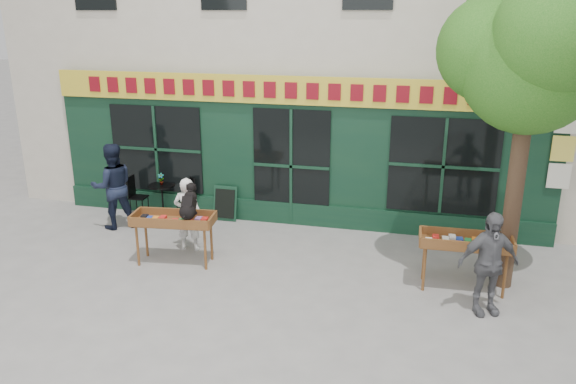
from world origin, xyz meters
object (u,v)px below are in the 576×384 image
(dog, at_px, (189,201))
(book_cart_right, at_px, (465,244))
(book_cart_center, at_px, (174,222))
(man_right, at_px, (488,263))
(man_left, at_px, (113,186))
(bistro_table, at_px, (162,194))
(woman, at_px, (188,214))

(dog, relative_size, book_cart_right, 0.40)
(book_cart_center, distance_m, book_cart_right, 5.25)
(dog, bearing_deg, book_cart_right, -3.28)
(book_cart_center, distance_m, man_right, 5.57)
(man_right, bearing_deg, book_cart_right, 90.37)
(book_cart_center, xyz_separation_m, book_cart_right, (5.24, 0.21, 0.00))
(book_cart_center, bearing_deg, book_cart_right, -4.02)
(book_cart_center, bearing_deg, man_left, 139.54)
(book_cart_center, bearing_deg, bistro_table, 114.45)
(man_right, relative_size, man_left, 0.89)
(dog, bearing_deg, bistro_table, 119.86)
(book_cart_center, bearing_deg, woman, 83.74)
(man_right, bearing_deg, book_cart_center, 152.95)
(bistro_table, height_order, man_left, man_left)
(dog, xyz_separation_m, man_left, (-2.42, 1.46, -0.34))
(man_left, bearing_deg, bistro_table, -165.32)
(dog, bearing_deg, man_left, 142.70)
(book_cart_center, height_order, man_right, man_right)
(man_right, xyz_separation_m, bistro_table, (-6.91, 2.85, -0.30))
(book_cart_center, xyz_separation_m, woman, (0.00, 0.65, -0.07))
(bistro_table, bearing_deg, dog, -53.88)
(woman, bearing_deg, man_left, -26.33)
(woman, height_order, man_right, man_right)
(book_cart_center, relative_size, book_cart_right, 1.03)
(book_cart_right, height_order, man_left, man_left)
(book_cart_center, relative_size, dog, 2.60)
(dog, distance_m, woman, 0.95)
(bistro_table, relative_size, man_left, 0.40)
(woman, xyz_separation_m, man_right, (5.54, -1.19, 0.09))
(dog, height_order, woman, dog)
(dog, bearing_deg, book_cart_center, 165.61)
(man_right, relative_size, bistro_table, 2.22)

